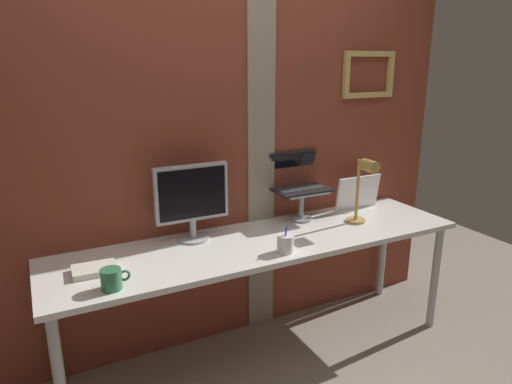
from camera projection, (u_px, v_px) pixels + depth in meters
name	position (u px, v px, depth m)	size (l,w,h in m)	color
ground_plane	(254.00, 365.00, 2.63)	(6.00, 6.00, 0.00)	gray
brick_wall_back	(220.00, 135.00, 2.66)	(3.15, 0.15, 2.54)	brown
desk	(264.00, 250.00, 2.56)	(2.36, 0.61, 0.73)	white
monitor	(192.00, 197.00, 2.48)	(0.41, 0.18, 0.43)	#ADB2B7
laptop_stand	(301.00, 200.00, 2.82)	(0.28, 0.22, 0.19)	gray
laptop	(296.00, 178.00, 2.84)	(0.34, 0.26, 0.23)	black
whiteboard_panel	(358.00, 193.00, 3.04)	(0.34, 0.02, 0.23)	white
desk_lamp	(364.00, 184.00, 2.71)	(0.12, 0.20, 0.41)	tan
pen_cup	(285.00, 244.00, 2.36)	(0.09, 0.09, 0.14)	white
coffee_mug	(112.00, 279.00, 1.98)	(0.13, 0.09, 0.09)	#33724C
paper_clutter_stack	(94.00, 270.00, 2.14)	(0.20, 0.14, 0.03)	silver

